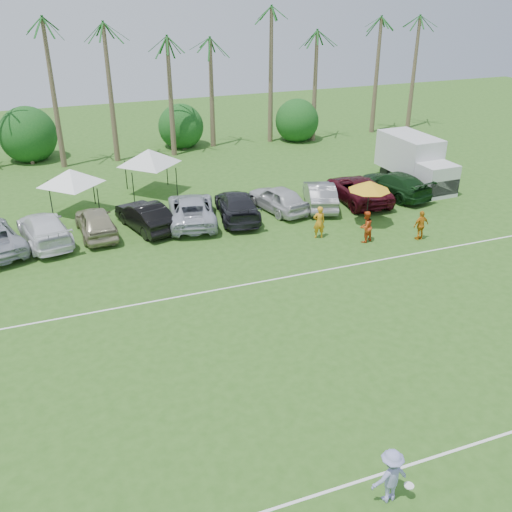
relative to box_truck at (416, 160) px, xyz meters
name	(u,v)px	position (x,y,z in m)	size (l,w,h in m)	color
field_lines	(230,372)	(-18.51, -15.47, -1.73)	(80.00, 12.10, 0.01)	white
palm_tree_4	(44,61)	(-22.51, 14.53, 5.74)	(2.40, 2.40, 8.90)	brown
palm_tree_5	(99,46)	(-18.51, 14.53, 6.61)	(2.40, 2.40, 9.90)	brown
palm_tree_6	(152,32)	(-14.51, 14.53, 7.47)	(2.40, 2.40, 10.90)	brown
palm_tree_7	(203,19)	(-10.51, 14.53, 8.32)	(2.40, 2.40, 11.90)	brown
palm_tree_8	(263,51)	(-5.51, 14.53, 5.74)	(2.40, 2.40, 8.90)	brown
palm_tree_9	(318,38)	(-0.51, 14.53, 6.61)	(2.40, 2.40, 9.90)	brown
palm_tree_10	(371,25)	(4.49, 14.53, 7.47)	(2.40, 2.40, 10.90)	brown
palm_tree_11	(411,14)	(8.49, 14.53, 8.32)	(2.40, 2.40, 11.90)	brown
bush_tree_1	(28,138)	(-24.51, 15.53, 0.06)	(4.00, 4.00, 4.00)	brown
bush_tree_2	(180,125)	(-12.51, 15.53, 0.06)	(4.00, 4.00, 4.00)	brown
bush_tree_3	(289,116)	(-2.51, 15.53, 0.06)	(4.00, 4.00, 4.00)	brown
sideline_player_a	(319,222)	(-10.18, -5.82, -0.83)	(0.66, 0.44, 1.82)	orange
sideline_player_b	(366,227)	(-8.09, -7.20, -0.87)	(0.85, 0.66, 1.74)	#CE4716
sideline_player_c	(421,225)	(-5.13, -8.00, -0.91)	(0.97, 0.40, 1.65)	orange
box_truck	(416,160)	(0.00, 0.00, 0.00)	(2.60, 6.38, 3.25)	silver
canopy_tent_left	(69,169)	(-22.32, 2.60, 1.06)	(4.04, 4.04, 3.27)	black
canopy_tent_right	(148,149)	(-17.27, 4.61, 1.25)	(4.30, 4.30, 3.49)	black
market_umbrella	(369,186)	(-6.80, -5.21, 0.65)	(2.39, 2.39, 2.67)	black
frisbee_player	(390,476)	(-16.26, -22.26, -0.90)	(1.19, 0.68, 1.69)	#8E91C9
parked_car_3	(44,229)	(-24.19, -1.14, -0.95)	(2.20, 5.41, 1.57)	white
parked_car_4	(96,222)	(-21.49, -1.13, -0.95)	(1.86, 4.61, 1.57)	tan
parked_car_5	(145,216)	(-18.79, -1.24, -0.95)	(1.66, 4.77, 1.57)	black
parked_car_6	(192,210)	(-16.09, -1.22, -0.95)	(2.61, 5.65, 1.57)	#B3B6C1
parked_car_7	(237,205)	(-13.39, -1.50, -0.95)	(2.20, 5.41, 1.57)	black
parked_car_8	(278,198)	(-10.69, -1.28, -0.95)	(1.86, 4.61, 1.57)	silver
parked_car_9	(320,195)	(-7.99, -1.56, -0.95)	(1.66, 4.77, 1.57)	gray
parked_car_10	(358,189)	(-5.29, -1.53, -0.95)	(2.61, 5.65, 1.57)	#440C15
parked_car_11	(394,184)	(-2.59, -1.47, -0.95)	(2.20, 5.41, 1.57)	black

